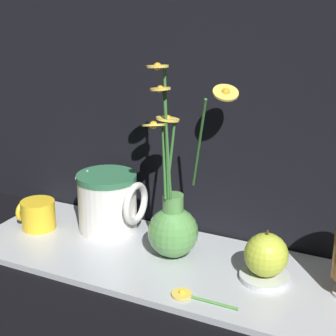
{
  "coord_description": "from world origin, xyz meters",
  "views": [
    {
      "loc": [
        0.42,
        -0.85,
        0.53
      ],
      "look_at": [
        0.0,
        0.0,
        0.2
      ],
      "focal_mm": 60.0,
      "sensor_mm": 36.0,
      "label": 1
    }
  ],
  "objects_px": {
    "vase_with_flowers": "(174,223)",
    "yellow_mug": "(38,214)",
    "ceramic_pitcher": "(108,200)",
    "orange_fruit": "(266,255)"
  },
  "relations": [
    {
      "from": "yellow_mug",
      "to": "ceramic_pitcher",
      "type": "height_order",
      "value": "ceramic_pitcher"
    },
    {
      "from": "ceramic_pitcher",
      "to": "orange_fruit",
      "type": "relative_size",
      "value": 1.74
    },
    {
      "from": "yellow_mug",
      "to": "ceramic_pitcher",
      "type": "relative_size",
      "value": 0.55
    },
    {
      "from": "vase_with_flowers",
      "to": "ceramic_pitcher",
      "type": "bearing_deg",
      "value": 166.23
    },
    {
      "from": "orange_fruit",
      "to": "vase_with_flowers",
      "type": "bearing_deg",
      "value": 176.89
    },
    {
      "from": "orange_fruit",
      "to": "yellow_mug",
      "type": "bearing_deg",
      "value": -179.18
    },
    {
      "from": "ceramic_pitcher",
      "to": "orange_fruit",
      "type": "bearing_deg",
      "value": -8.33
    },
    {
      "from": "vase_with_flowers",
      "to": "yellow_mug",
      "type": "relative_size",
      "value": 4.54
    },
    {
      "from": "yellow_mug",
      "to": "vase_with_flowers",
      "type": "bearing_deg",
      "value": 3.14
    },
    {
      "from": "yellow_mug",
      "to": "orange_fruit",
      "type": "distance_m",
      "value": 0.5
    }
  ]
}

